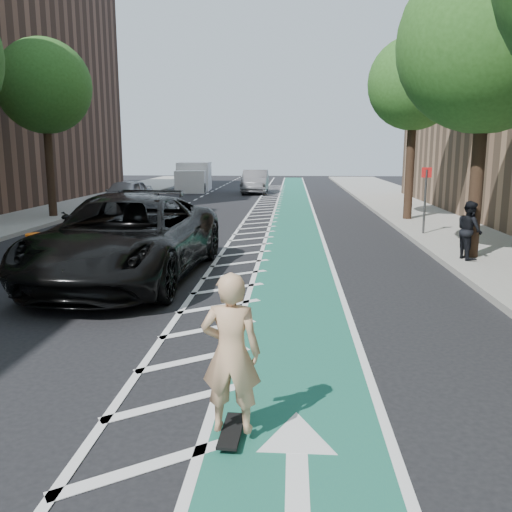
# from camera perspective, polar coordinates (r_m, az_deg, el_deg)

# --- Properties ---
(ground) EXTENTS (120.00, 120.00, 0.00)m
(ground) POSITION_cam_1_polar(r_m,az_deg,el_deg) (8.61, -16.53, -10.20)
(ground) COLOR black
(ground) RESTS_ON ground
(bike_lane) EXTENTS (2.00, 90.00, 0.01)m
(bike_lane) POSITION_cam_1_polar(r_m,az_deg,el_deg) (17.76, 4.05, 1.14)
(bike_lane) COLOR #195850
(bike_lane) RESTS_ON ground
(buffer_strip) EXTENTS (1.40, 90.00, 0.01)m
(buffer_strip) POSITION_cam_1_polar(r_m,az_deg,el_deg) (17.82, -0.78, 1.19)
(buffer_strip) COLOR silver
(buffer_strip) RESTS_ON ground
(sidewalk_right) EXTENTS (5.00, 90.00, 0.15)m
(sidewalk_right) POSITION_cam_1_polar(r_m,az_deg,el_deg) (18.93, 24.14, 1.02)
(sidewalk_right) COLOR gray
(sidewalk_right) RESTS_ON ground
(curb_right) EXTENTS (0.12, 90.00, 0.16)m
(curb_right) POSITION_cam_1_polar(r_m,az_deg,el_deg) (18.22, 16.90, 1.17)
(curb_right) COLOR gray
(curb_right) RESTS_ON ground
(tree_r_c) EXTENTS (4.20, 4.20, 7.90)m
(tree_r_c) POSITION_cam_1_polar(r_m,az_deg,el_deg) (16.51, 22.75, 19.71)
(tree_r_c) COLOR #382619
(tree_r_c) RESTS_ON ground
(tree_r_d) EXTENTS (4.20, 4.20, 7.90)m
(tree_r_d) POSITION_cam_1_polar(r_m,az_deg,el_deg) (24.18, 16.46, 17.07)
(tree_r_d) COLOR #382619
(tree_r_d) RESTS_ON ground
(tree_l_d) EXTENTS (4.20, 4.20, 7.90)m
(tree_l_d) POSITION_cam_1_polar(r_m,az_deg,el_deg) (26.01, -21.66, 16.29)
(tree_l_d) COLOR #382619
(tree_l_d) RESTS_ON ground
(sign_post) EXTENTS (0.35, 0.08, 2.47)m
(sign_post) POSITION_cam_1_polar(r_m,az_deg,el_deg) (20.13, 17.37, 5.69)
(sign_post) COLOR #4C4C4C
(sign_post) RESTS_ON ground
(skateboard) EXTENTS (0.25, 0.77, 0.10)m
(skateboard) POSITION_cam_1_polar(r_m,az_deg,el_deg) (6.13, -2.57, -17.91)
(skateboard) COLOR black
(skateboard) RESTS_ON ground
(skateboarder) EXTENTS (0.65, 0.44, 1.74)m
(skateboarder) POSITION_cam_1_polar(r_m,az_deg,el_deg) (5.76, -2.65, -10.16)
(skateboarder) COLOR tan
(skateboarder) RESTS_ON skateboard
(suv_near) EXTENTS (3.65, 7.28, 1.98)m
(suv_near) POSITION_cam_1_polar(r_m,az_deg,el_deg) (13.27, -13.36, 1.79)
(suv_near) COLOR black
(suv_near) RESTS_ON ground
(suv_far) EXTENTS (3.16, 6.47, 1.81)m
(suv_far) POSITION_cam_1_polar(r_m,az_deg,el_deg) (15.97, -14.57, 2.96)
(suv_far) COLOR black
(suv_far) RESTS_ON ground
(car_silver) EXTENTS (2.28, 4.67, 1.53)m
(car_silver) POSITION_cam_1_polar(r_m,az_deg,el_deg) (30.01, -13.54, 6.36)
(car_silver) COLOR #A5A5AA
(car_silver) RESTS_ON ground
(car_grey) EXTENTS (1.80, 5.09, 1.67)m
(car_grey) POSITION_cam_1_polar(r_m,az_deg,el_deg) (39.72, -0.08, 7.84)
(car_grey) COLOR slate
(car_grey) RESTS_ON ground
(pedestrian) EXTENTS (0.72, 0.86, 1.58)m
(pedestrian) POSITION_cam_1_polar(r_m,az_deg,el_deg) (15.71, 21.55, 2.55)
(pedestrian) COLOR black
(pedestrian) RESTS_ON sidewalk_right
(box_truck) EXTENTS (2.62, 5.31, 2.16)m
(box_truck) POSITION_cam_1_polar(r_m,az_deg,el_deg) (42.11, -6.59, 8.16)
(box_truck) COLOR white
(box_truck) RESTS_ON ground
(barrel_a) EXTENTS (0.67, 0.67, 0.91)m
(barrel_a) POSITION_cam_1_polar(r_m,az_deg,el_deg) (15.42, -22.05, 0.43)
(barrel_a) COLOR #FC640D
(barrel_a) RESTS_ON ground
(barrel_b) EXTENTS (0.68, 0.68, 0.93)m
(barrel_b) POSITION_cam_1_polar(r_m,az_deg,el_deg) (17.99, -13.21, 2.39)
(barrel_b) COLOR #D65B0B
(barrel_b) RESTS_ON ground
(barrel_c) EXTENTS (0.58, 0.58, 0.79)m
(barrel_c) POSITION_cam_1_polar(r_m,az_deg,el_deg) (24.88, -12.36, 4.60)
(barrel_c) COLOR #DB5C0B
(barrel_c) RESTS_ON ground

